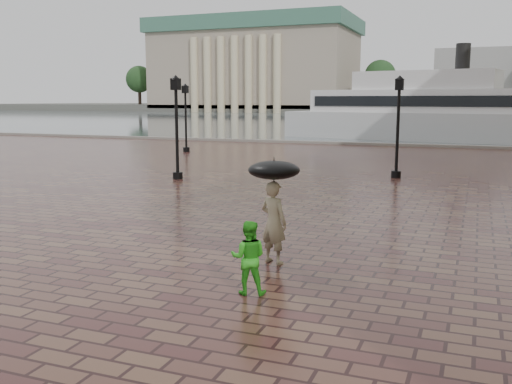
# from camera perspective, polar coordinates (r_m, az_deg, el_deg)

# --- Properties ---
(ground) EXTENTS (300.00, 300.00, 0.00)m
(ground) POSITION_cam_1_polar(r_m,az_deg,el_deg) (14.18, -6.23, -5.10)
(ground) COLOR #3B1B1A
(ground) RESTS_ON ground
(harbour_water) EXTENTS (240.00, 240.00, 0.00)m
(harbour_water) POSITION_cam_1_polar(r_m,az_deg,el_deg) (104.42, 17.92, 6.89)
(harbour_water) COLOR #485358
(harbour_water) RESTS_ON ground
(quay_edge) EXTENTS (80.00, 0.60, 0.30)m
(quay_edge) POSITION_cam_1_polar(r_m,az_deg,el_deg) (44.76, 13.07, 4.53)
(quay_edge) COLOR slate
(quay_edge) RESTS_ON ground
(far_shore) EXTENTS (300.00, 60.00, 2.00)m
(far_shore) POSITION_cam_1_polar(r_m,az_deg,el_deg) (172.30, 19.37, 7.90)
(far_shore) COLOR #4C4C47
(far_shore) RESTS_ON ground
(museum) EXTENTS (57.00, 32.50, 26.00)m
(museum) POSITION_cam_1_polar(r_m,az_deg,el_deg) (168.69, -0.08, 12.79)
(museum) COLOR gray
(museum) RESTS_ON ground
(far_trees) EXTENTS (188.00, 8.00, 13.50)m
(far_trees) POSITION_cam_1_polar(r_m,az_deg,el_deg) (150.42, 19.22, 11.00)
(far_trees) COLOR #2D2119
(far_trees) RESTS_ON ground
(street_lamps) EXTENTS (21.44, 14.44, 4.40)m
(street_lamps) POSITION_cam_1_polar(r_m,az_deg,el_deg) (30.72, 6.46, 7.00)
(street_lamps) COLOR black
(street_lamps) RESTS_ON ground
(adult_pedestrian) EXTENTS (0.76, 0.63, 1.79)m
(adult_pedestrian) POSITION_cam_1_polar(r_m,az_deg,el_deg) (12.24, 1.78, -3.04)
(adult_pedestrian) COLOR gray
(adult_pedestrian) RESTS_ON ground
(child_pedestrian) EXTENTS (0.77, 0.67, 1.35)m
(child_pedestrian) POSITION_cam_1_polar(r_m,az_deg,el_deg) (10.36, -0.75, -6.56)
(child_pedestrian) COLOR green
(child_pedestrian) RESTS_ON ground
(ferry_near) EXTENTS (25.32, 10.42, 8.08)m
(ferry_near) POSITION_cam_1_polar(r_m,az_deg,el_deg) (52.28, 16.53, 7.70)
(ferry_near) COLOR silver
(ferry_near) RESTS_ON ground
(umbrella) EXTENTS (1.10, 1.10, 1.17)m
(umbrella) POSITION_cam_1_polar(r_m,az_deg,el_deg) (12.05, 1.81, 2.21)
(umbrella) COLOR black
(umbrella) RESTS_ON ground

